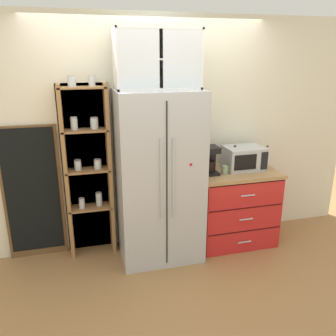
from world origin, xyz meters
TOP-DOWN VIEW (x-y plane):
  - ground_plane at (0.00, 0.00)m, footprint 10.70×10.70m
  - wall_back_cream at (0.00, 0.40)m, footprint 5.00×0.10m
  - refrigerator at (0.00, 0.02)m, footprint 0.86×0.68m
  - pantry_shelf_column at (-0.72, 0.30)m, footprint 0.53×0.25m
  - counter_cabinet at (0.92, 0.06)m, footprint 0.92×0.61m
  - microwave at (1.02, 0.11)m, footprint 0.44×0.33m
  - coffee_maker at (0.58, 0.07)m, footprint 0.17×0.20m
  - mug_red at (0.92, 0.06)m, footprint 0.11×0.07m
  - mug_sage at (0.74, -0.01)m, footprint 0.11×0.07m
  - bottle_clear at (1.31, 0.11)m, footprint 0.06×0.06m
  - bottle_cobalt at (0.92, 0.14)m, footprint 0.07×0.07m
  - upper_cabinet at (0.00, 0.07)m, footprint 0.82×0.32m
  - chalkboard_menu at (-1.30, 0.33)m, footprint 0.60×0.04m

SIDE VIEW (x-z plane):
  - ground_plane at x=0.00m, z-range 0.00..0.00m
  - counter_cabinet at x=0.92m, z-range 0.00..0.88m
  - chalkboard_menu at x=-1.30m, z-range 0.00..1.47m
  - refrigerator at x=0.00m, z-range 0.00..1.81m
  - mug_sage at x=0.74m, z-range 0.88..0.98m
  - mug_red at x=0.92m, z-range 0.88..0.98m
  - pantry_shelf_column at x=-0.72m, z-range 0.01..1.95m
  - bottle_clear at x=1.31m, z-range 0.87..1.12m
  - bottle_cobalt at x=0.92m, z-range 0.87..1.14m
  - microwave at x=1.02m, z-range 0.88..1.14m
  - coffee_maker at x=0.58m, z-range 0.88..1.19m
  - wall_back_cream at x=0.00m, z-range 0.00..2.55m
  - upper_cabinet at x=0.00m, z-range 1.81..2.37m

